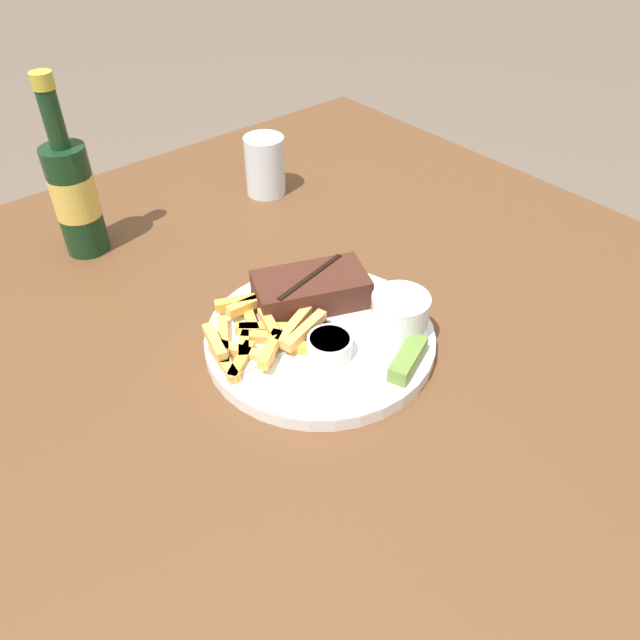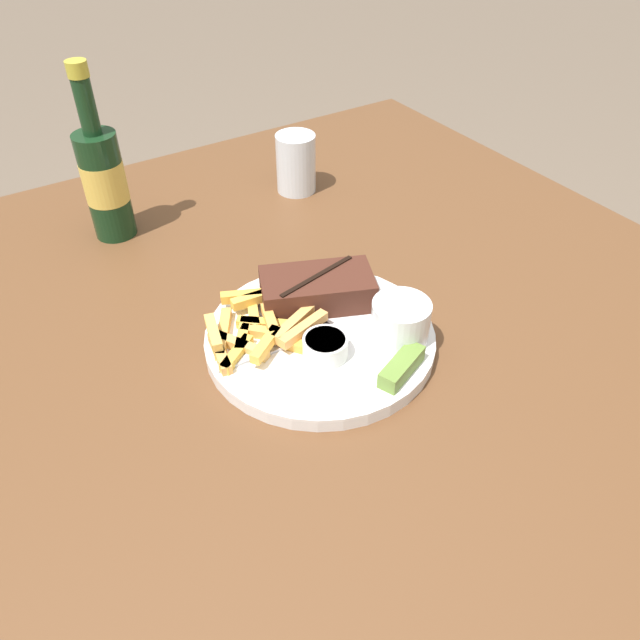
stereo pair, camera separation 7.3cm
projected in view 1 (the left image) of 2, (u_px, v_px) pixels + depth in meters
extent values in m
plane|color=#6B5B4C|center=(320.00, 616.00, 1.22)|extent=(12.00, 12.00, 0.00)
cube|color=brown|center=(320.00, 356.00, 0.77)|extent=(1.14, 1.19, 0.04)
cylinder|color=brown|center=(338.00, 259.00, 1.57)|extent=(0.06, 0.06, 0.68)
cylinder|color=white|center=(320.00, 340.00, 0.76)|extent=(0.28, 0.28, 0.01)
cylinder|color=white|center=(320.00, 334.00, 0.75)|extent=(0.28, 0.28, 0.00)
cube|color=#472319|center=(311.00, 290.00, 0.78)|extent=(0.16, 0.12, 0.04)
cube|color=black|center=(311.00, 276.00, 0.77)|extent=(0.12, 0.03, 0.00)
cube|color=#ECAD45|center=(244.00, 342.00, 0.73)|extent=(0.04, 0.05, 0.01)
cube|color=#EFA450|center=(224.00, 362.00, 0.70)|extent=(0.02, 0.07, 0.01)
cube|color=#ECB84E|center=(249.00, 316.00, 0.76)|extent=(0.04, 0.07, 0.01)
cube|color=gold|center=(300.00, 348.00, 0.72)|extent=(0.05, 0.07, 0.01)
cube|color=#E4A54D|center=(224.00, 342.00, 0.73)|extent=(0.05, 0.08, 0.01)
cube|color=#EDA54B|center=(270.00, 324.00, 0.73)|extent=(0.03, 0.06, 0.01)
cube|color=gold|center=(241.00, 361.00, 0.70)|extent=(0.06, 0.04, 0.01)
cube|color=#E8B655|center=(215.00, 342.00, 0.71)|extent=(0.03, 0.06, 0.01)
cube|color=#F3BA49|center=(247.00, 305.00, 0.76)|extent=(0.05, 0.02, 0.01)
cube|color=#EDB445|center=(270.00, 329.00, 0.74)|extent=(0.07, 0.06, 0.01)
cube|color=#E3AB59|center=(242.00, 352.00, 0.71)|extent=(0.05, 0.07, 0.01)
cube|color=#EFA657|center=(307.00, 332.00, 0.72)|extent=(0.07, 0.03, 0.01)
cube|color=gold|center=(243.00, 302.00, 0.77)|extent=(0.07, 0.04, 0.01)
cube|color=#F1B546|center=(270.00, 349.00, 0.70)|extent=(0.05, 0.04, 0.01)
cube|color=#E7A64C|center=(272.00, 338.00, 0.73)|extent=(0.06, 0.06, 0.01)
cube|color=#E2A756|center=(294.00, 325.00, 0.73)|extent=(0.07, 0.04, 0.01)
cylinder|color=white|center=(400.00, 315.00, 0.73)|extent=(0.07, 0.07, 0.05)
cylinder|color=beige|center=(401.00, 302.00, 0.72)|extent=(0.06, 0.06, 0.01)
cylinder|color=silver|center=(330.00, 346.00, 0.71)|extent=(0.05, 0.05, 0.03)
cylinder|color=#C67A4C|center=(330.00, 340.00, 0.71)|extent=(0.05, 0.05, 0.01)
cube|color=olive|center=(408.00, 359.00, 0.70)|extent=(0.07, 0.05, 0.02)
cube|color=#B7B7BC|center=(261.00, 360.00, 0.71)|extent=(0.10, 0.02, 0.00)
cube|color=#B7B7BC|center=(312.00, 339.00, 0.74)|extent=(0.03, 0.00, 0.00)
cube|color=#B7B7BC|center=(310.00, 337.00, 0.74)|extent=(0.03, 0.00, 0.00)
cube|color=#B7B7BC|center=(308.00, 335.00, 0.74)|extent=(0.03, 0.00, 0.00)
cube|color=#B7B7BC|center=(284.00, 300.00, 0.79)|extent=(0.02, 0.11, 0.00)
cube|color=black|center=(327.00, 331.00, 0.75)|extent=(0.02, 0.06, 0.01)
cylinder|color=#143319|center=(76.00, 201.00, 0.87)|extent=(0.06, 0.06, 0.16)
cylinder|color=gold|center=(75.00, 196.00, 0.86)|extent=(0.06, 0.06, 0.06)
cylinder|color=#143319|center=(53.00, 119.00, 0.79)|extent=(0.03, 0.03, 0.08)
cylinder|color=gold|center=(42.00, 80.00, 0.76)|extent=(0.03, 0.03, 0.02)
cylinder|color=silver|center=(265.00, 166.00, 1.02)|extent=(0.07, 0.07, 0.10)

